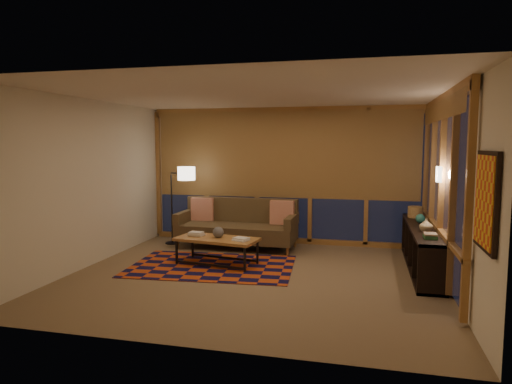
% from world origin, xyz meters
% --- Properties ---
extents(floor, '(5.50, 5.00, 0.01)m').
position_xyz_m(floor, '(0.00, 0.00, 0.00)').
color(floor, '#816A50').
rests_on(floor, ground).
extents(ceiling, '(5.50, 5.00, 0.01)m').
position_xyz_m(ceiling, '(0.00, 0.00, 2.70)').
color(ceiling, beige).
rests_on(ceiling, walls).
extents(walls, '(5.51, 5.01, 2.70)m').
position_xyz_m(walls, '(0.00, 0.00, 1.35)').
color(walls, '#ECE3C8').
rests_on(walls, floor).
extents(window_wall_back, '(5.30, 0.16, 2.60)m').
position_xyz_m(window_wall_back, '(0.00, 2.43, 1.35)').
color(window_wall_back, '#AA813E').
rests_on(window_wall_back, walls).
extents(window_wall_right, '(0.16, 3.70, 2.60)m').
position_xyz_m(window_wall_right, '(2.68, 0.60, 1.35)').
color(window_wall_right, '#AA813E').
rests_on(window_wall_right, walls).
extents(wall_art, '(0.06, 0.74, 0.94)m').
position_xyz_m(wall_art, '(2.71, -1.85, 1.45)').
color(wall_art, red).
rests_on(wall_art, walls).
extents(wall_sconce, '(0.12, 0.18, 0.22)m').
position_xyz_m(wall_sconce, '(2.62, 0.45, 1.55)').
color(wall_sconce, white).
rests_on(wall_sconce, walls).
extents(sofa, '(2.25, 0.94, 0.91)m').
position_xyz_m(sofa, '(-0.77, 1.74, 0.46)').
color(sofa, '#483928').
rests_on(sofa, floor).
extents(pillow_left, '(0.46, 0.18, 0.45)m').
position_xyz_m(pillow_left, '(-1.55, 1.98, 0.68)').
color(pillow_left, '#AE2610').
rests_on(pillow_left, sofa).
extents(pillow_right, '(0.45, 0.16, 0.45)m').
position_xyz_m(pillow_right, '(0.08, 1.89, 0.68)').
color(pillow_right, '#AE2610').
rests_on(pillow_right, sofa).
extents(area_rug, '(2.74, 1.95, 0.01)m').
position_xyz_m(area_rug, '(-0.79, 0.36, 0.01)').
color(area_rug, '#B64214').
rests_on(area_rug, floor).
extents(coffee_table, '(1.42, 0.82, 0.45)m').
position_xyz_m(coffee_table, '(-0.75, 0.50, 0.22)').
color(coffee_table, '#AA813E').
rests_on(coffee_table, floor).
extents(book_stack_a, '(0.27, 0.22, 0.07)m').
position_xyz_m(book_stack_a, '(-1.14, 0.58, 0.48)').
color(book_stack_a, silver).
rests_on(book_stack_a, coffee_table).
extents(book_stack_b, '(0.29, 0.26, 0.05)m').
position_xyz_m(book_stack_b, '(-0.31, 0.39, 0.47)').
color(book_stack_b, silver).
rests_on(book_stack_b, coffee_table).
extents(ceramic_pot, '(0.19, 0.19, 0.18)m').
position_xyz_m(ceramic_pot, '(-0.74, 0.53, 0.54)').
color(ceramic_pot, '#323232').
rests_on(ceramic_pot, coffee_table).
extents(floor_lamp, '(0.57, 0.43, 1.55)m').
position_xyz_m(floor_lamp, '(-2.14, 1.81, 0.78)').
color(floor_lamp, black).
rests_on(floor_lamp, floor).
extents(bookshelf, '(0.40, 2.74, 0.68)m').
position_xyz_m(bookshelf, '(2.49, 1.00, 0.34)').
color(bookshelf, black).
rests_on(bookshelf, floor).
extents(basket, '(0.32, 0.32, 0.20)m').
position_xyz_m(basket, '(2.47, 1.93, 0.78)').
color(basket, tan).
rests_on(basket, bookshelf).
extents(teal_bowl, '(0.19, 0.19, 0.15)m').
position_xyz_m(teal_bowl, '(2.49, 1.33, 0.76)').
color(teal_bowl, '#23685D').
rests_on(teal_bowl, bookshelf).
extents(vase, '(0.21, 0.21, 0.20)m').
position_xyz_m(vase, '(2.49, 0.57, 0.79)').
color(vase, tan).
rests_on(vase, bookshelf).
extents(shelf_book_stack, '(0.22, 0.29, 0.08)m').
position_xyz_m(shelf_book_stack, '(2.49, 0.09, 0.72)').
color(shelf_book_stack, silver).
rests_on(shelf_book_stack, bookshelf).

